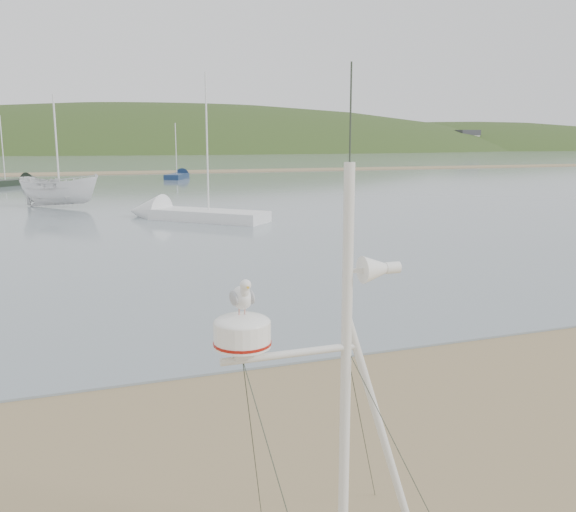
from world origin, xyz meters
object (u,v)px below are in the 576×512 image
object	(u,v)px
sailboat_white_near	(173,213)
boat_white	(58,164)
sailboat_dark_mid	(21,182)
sailboat_blue_far	(181,175)
mast_rig	(341,462)

from	to	relation	value
sailboat_white_near	boat_white	bearing A→B (deg)	124.67
sailboat_dark_mid	sailboat_white_near	xyz separation A→B (m)	(8.54, -28.20, -0.00)
sailboat_dark_mid	sailboat_blue_far	xyz separation A→B (m)	(14.86, 5.03, 0.00)
mast_rig	sailboat_white_near	size ratio (longest dim) A/B	0.58
mast_rig	sailboat_white_near	bearing A→B (deg)	83.83
boat_white	sailboat_dark_mid	bearing A→B (deg)	41.06
mast_rig	boat_white	xyz separation A→B (m)	(-2.44, 32.98, 1.45)
boat_white	sailboat_dark_mid	distance (m)	21.07
sailboat_dark_mid	sailboat_blue_far	bearing A→B (deg)	18.69
boat_white	sailboat_blue_far	bearing A→B (deg)	7.75
sailboat_blue_far	sailboat_dark_mid	bearing A→B (deg)	-161.31
mast_rig	sailboat_blue_far	bearing A→B (deg)	81.21
sailboat_blue_far	sailboat_white_near	xyz separation A→B (m)	(-6.32, -33.22, -0.00)
mast_rig	sailboat_dark_mid	world-z (taller)	sailboat_dark_mid
sailboat_dark_mid	sailboat_blue_far	size ratio (longest dim) A/B	1.06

